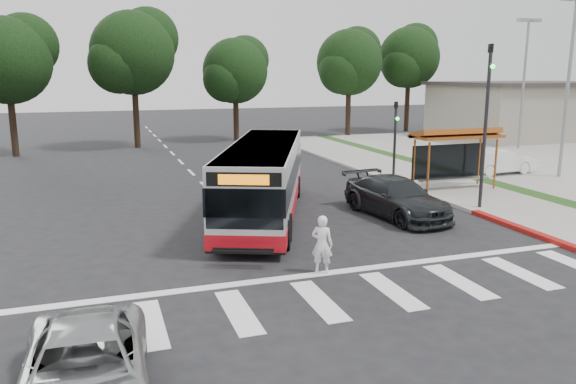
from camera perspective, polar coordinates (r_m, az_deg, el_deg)
name	(u,v)px	position (r m, az deg, el deg)	size (l,w,h in m)	color
ground	(261,243)	(18.31, -2.73, -5.19)	(140.00, 140.00, 0.00)	black
sidewalk_east	(422,178)	(29.91, 13.45, 1.36)	(4.00, 40.00, 0.12)	gray
curb_east	(388,180)	(28.90, 10.10, 1.17)	(0.30, 40.00, 0.15)	#9E9991
curb_east_red	(530,232)	(20.95, 23.38, -3.75)	(0.32, 6.00, 0.15)	maroon
parking_lot	(573,161)	(39.01, 26.96, 2.79)	(18.00, 36.00, 0.10)	gray
commercial_building	(528,112)	(52.25, 23.21, 7.51)	(14.00, 10.00, 4.40)	gray
building_roof_cap	(531,84)	(52.16, 23.43, 10.08)	(14.60, 10.60, 0.30)	#383330
crosswalk_ladder	(319,300)	(13.86, 3.15, -10.94)	(18.00, 2.60, 0.01)	silver
bus_shelter	(455,141)	(27.09, 16.59, 5.02)	(4.20, 1.60, 2.86)	#9C4D1A
traffic_signal_ne_tall	(486,113)	(23.36, 19.51, 7.56)	(0.18, 0.37, 6.50)	black
traffic_signal_ne_short	(395,132)	(29.28, 10.84, 6.04)	(0.18, 0.37, 4.00)	black
lot_light_front	(570,63)	(32.28, 26.75, 11.63)	(1.90, 0.35, 9.01)	gray
lot_light_mid	(525,66)	(43.68, 22.95, 11.72)	(1.90, 0.35, 9.01)	gray
tree_ne_a	(350,61)	(49.52, 6.28, 13.05)	(6.16, 5.74, 9.30)	black
tree_ne_b	(409,56)	(54.58, 12.24, 13.31)	(6.16, 5.74, 10.02)	black
tree_north_a	(134,52)	(43.01, -15.40, 13.59)	(6.60, 6.15, 10.17)	black
tree_north_b	(236,70)	(46.18, -5.32, 12.25)	(5.72, 5.33, 8.43)	black
tree_north_c	(8,59)	(41.21, -26.57, 11.99)	(6.16, 5.74, 9.30)	black
transit_bus	(264,180)	(21.37, -2.47, 1.19)	(2.35, 10.86, 2.80)	silver
pedestrian	(322,244)	(15.43, 3.48, -5.32)	(0.60, 0.39, 1.63)	white
dark_sedan	(396,197)	(21.86, 10.92, -0.54)	(2.09, 5.14, 1.49)	black
silver_suv_south	(85,371)	(10.19, -19.96, -16.70)	(2.09, 4.53, 1.26)	#9B9EA0
parked_car_1	(499,161)	(32.17, 20.63, 2.94)	(1.43, 4.09, 1.35)	white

